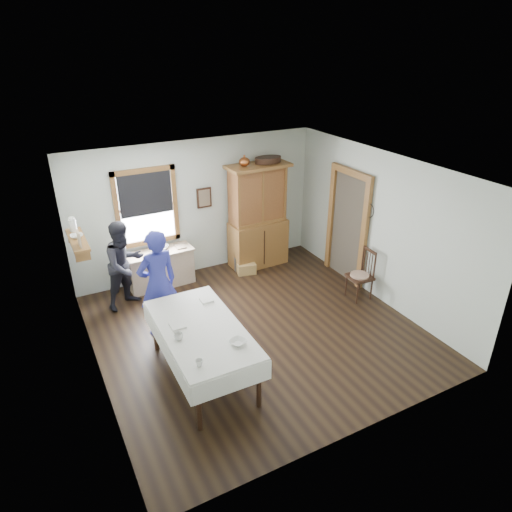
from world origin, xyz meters
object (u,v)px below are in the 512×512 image
object	(u,v)px
work_counter	(161,268)
china_hutch	(258,216)
wicker_basket	(246,268)
figure_dark	(125,268)
pail	(241,263)
dining_table	(202,352)
woman_blue	(158,287)
spindle_chair	(360,275)

from	to	relation	value
work_counter	china_hutch	xyz separation A→B (m)	(2.11, -0.06, 0.72)
wicker_basket	figure_dark	world-z (taller)	figure_dark
pail	china_hutch	bearing A→B (deg)	11.66
work_counter	china_hutch	size ratio (longest dim) A/B	0.59
pail	dining_table	bearing A→B (deg)	-125.62
china_hutch	pail	bearing A→B (deg)	-170.30
work_counter	pail	bearing A→B (deg)	-7.01
work_counter	wicker_basket	bearing A→B (deg)	-12.64
china_hutch	pail	xyz separation A→B (m)	(-0.45, -0.09, -0.93)
dining_table	figure_dark	world-z (taller)	figure_dark
dining_table	woman_blue	distance (m)	1.41
dining_table	spindle_chair	world-z (taller)	spindle_chair
pail	wicker_basket	xyz separation A→B (m)	(0.03, -0.17, -0.04)
wicker_basket	pail	bearing A→B (deg)	100.15
wicker_basket	china_hutch	bearing A→B (deg)	32.22
dining_table	wicker_basket	distance (m)	3.20
dining_table	spindle_chair	size ratio (longest dim) A/B	2.17
dining_table	pail	size ratio (longest dim) A/B	6.74
work_counter	dining_table	bearing A→B (deg)	-97.09
woman_blue	figure_dark	bearing A→B (deg)	-86.12
pail	wicker_basket	distance (m)	0.18
woman_blue	spindle_chair	bearing A→B (deg)	159.90
pail	figure_dark	distance (m)	2.47
china_hutch	pail	world-z (taller)	china_hutch
work_counter	figure_dark	world-z (taller)	figure_dark
china_hutch	wicker_basket	size ratio (longest dim) A/B	5.79
china_hutch	wicker_basket	bearing A→B (deg)	-149.74
china_hutch	woman_blue	xyz separation A→B (m)	(-2.57, -1.46, -0.24)
work_counter	spindle_chair	bearing A→B (deg)	-36.59
work_counter	spindle_chair	size ratio (longest dim) A/B	1.33
china_hutch	spindle_chair	xyz separation A→B (m)	(0.99, -2.11, -0.60)
china_hutch	dining_table	bearing A→B (deg)	-132.48
figure_dark	china_hutch	bearing A→B (deg)	-17.30
wicker_basket	work_counter	bearing A→B (deg)	169.00
china_hutch	dining_table	size ratio (longest dim) A/B	1.04
work_counter	dining_table	distance (m)	2.86
dining_table	figure_dark	bearing A→B (deg)	100.72
dining_table	spindle_chair	distance (m)	3.44
pail	figure_dark	bearing A→B (deg)	-173.98
pail	figure_dark	size ratio (longest dim) A/B	0.21
china_hutch	woman_blue	distance (m)	2.96
work_counter	china_hutch	bearing A→B (deg)	-3.34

